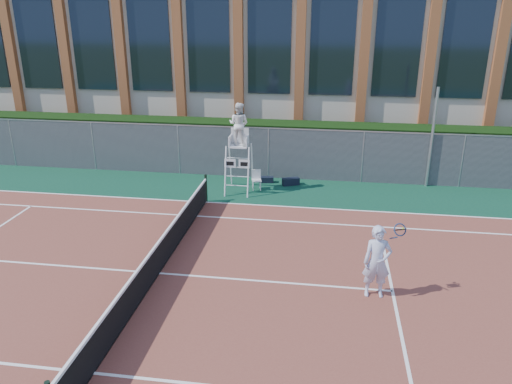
# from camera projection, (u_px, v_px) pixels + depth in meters

# --- Properties ---
(ground) EXTENTS (120.00, 120.00, 0.00)m
(ground) POSITION_uv_depth(u_px,v_px,m) (159.00, 274.00, 14.02)
(ground) COLOR #233814
(apron) EXTENTS (36.00, 20.00, 0.01)m
(apron) POSITION_uv_depth(u_px,v_px,m) (170.00, 257.00, 14.95)
(apron) COLOR #0C3829
(apron) RESTS_ON ground
(tennis_court) EXTENTS (23.77, 10.97, 0.02)m
(tennis_court) POSITION_uv_depth(u_px,v_px,m) (159.00, 274.00, 14.02)
(tennis_court) COLOR brown
(tennis_court) RESTS_ON apron
(tennis_net) EXTENTS (0.10, 11.30, 1.10)m
(tennis_net) POSITION_uv_depth(u_px,v_px,m) (158.00, 257.00, 13.84)
(tennis_net) COLOR black
(tennis_net) RESTS_ON ground
(fence) EXTENTS (40.00, 0.06, 2.20)m
(fence) POSITION_uv_depth(u_px,v_px,m) (223.00, 152.00, 21.79)
(fence) COLOR #595E60
(fence) RESTS_ON ground
(hedge) EXTENTS (40.00, 1.40, 2.20)m
(hedge) POSITION_uv_depth(u_px,v_px,m) (228.00, 145.00, 22.90)
(hedge) COLOR black
(hedge) RESTS_ON ground
(building) EXTENTS (45.00, 10.60, 8.22)m
(building) POSITION_uv_depth(u_px,v_px,m) (254.00, 59.00, 29.20)
(building) COLOR beige
(building) RESTS_ON ground
(steel_pole) EXTENTS (0.12, 0.12, 4.11)m
(steel_pole) POSITION_uv_depth(u_px,v_px,m) (432.00, 138.00, 20.17)
(steel_pole) COLOR #9EA0A5
(steel_pole) RESTS_ON ground
(umpire_chair) EXTENTS (1.01, 1.56, 3.63)m
(umpire_chair) POSITION_uv_depth(u_px,v_px,m) (239.00, 127.00, 19.48)
(umpire_chair) COLOR white
(umpire_chair) RESTS_ON ground
(plastic_chair) EXTENTS (0.46, 0.46, 0.81)m
(plastic_chair) POSITION_uv_depth(u_px,v_px,m) (256.00, 178.00, 20.39)
(plastic_chair) COLOR silver
(plastic_chair) RESTS_ON apron
(sports_bag_near) EXTENTS (0.76, 0.55, 0.30)m
(sports_bag_near) POSITION_uv_depth(u_px,v_px,m) (291.00, 181.00, 20.95)
(sports_bag_near) COLOR black
(sports_bag_near) RESTS_ON apron
(sports_bag_far) EXTENTS (0.66, 0.36, 0.25)m
(sports_bag_far) POSITION_uv_depth(u_px,v_px,m) (266.00, 180.00, 21.26)
(sports_bag_far) COLOR black
(sports_bag_far) RESTS_ON apron
(tennis_player) EXTENTS (1.08, 0.73, 1.94)m
(tennis_player) POSITION_uv_depth(u_px,v_px,m) (377.00, 262.00, 12.63)
(tennis_player) COLOR silver
(tennis_player) RESTS_ON tennis_court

